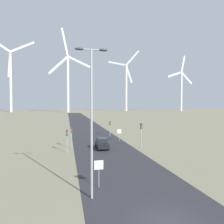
% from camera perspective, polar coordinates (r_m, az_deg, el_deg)
% --- Properties ---
extents(ground_plane, '(600.00, 600.00, 0.00)m').
position_cam_1_polar(ground_plane, '(15.58, 14.21, -26.25)').
color(ground_plane, gray).
extents(road_surface, '(10.00, 240.00, 0.01)m').
position_cam_1_polar(road_surface, '(61.06, -6.00, -4.82)').
color(road_surface, '#2D2D33').
rests_on(road_surface, ground).
extents(streetlamp, '(2.53, 0.32, 11.64)m').
position_cam_1_polar(streetlamp, '(16.86, -5.37, 1.06)').
color(streetlamp, '#93999E').
rests_on(streetlamp, ground).
extents(stop_sign_near, '(0.81, 0.07, 2.42)m').
position_cam_1_polar(stop_sign_near, '(19.85, -3.46, -14.56)').
color(stop_sign_near, '#93999E').
rests_on(stop_sign_near, ground).
extents(stop_sign_far, '(0.81, 0.07, 2.35)m').
position_cam_1_polar(stop_sign_far, '(43.50, 1.93, -5.46)').
color(stop_sign_far, '#93999E').
rests_on(stop_sign_far, ground).
extents(traffic_light_post_near_left, '(0.28, 0.34, 3.45)m').
position_cam_1_polar(traffic_light_post_near_left, '(33.82, -11.70, -6.17)').
color(traffic_light_post_near_left, '#93999E').
rests_on(traffic_light_post_near_left, ground).
extents(traffic_light_post_near_right, '(0.28, 0.34, 4.20)m').
position_cam_1_polar(traffic_light_post_near_right, '(36.21, 7.65, -4.73)').
color(traffic_light_post_near_right, '#93999E').
rests_on(traffic_light_post_near_right, ground).
extents(traffic_light_post_mid_left, '(0.28, 0.34, 3.52)m').
position_cam_1_polar(traffic_light_post_mid_left, '(36.81, -10.50, -5.40)').
color(traffic_light_post_mid_left, '#93999E').
rests_on(traffic_light_post_mid_left, ground).
extents(traffic_light_post_mid_right, '(0.28, 0.33, 3.38)m').
position_cam_1_polar(traffic_light_post_mid_right, '(50.20, -0.51, -3.47)').
color(traffic_light_post_mid_right, '#93999E').
rests_on(traffic_light_post_mid_right, ground).
extents(car_approaching, '(1.88, 4.10, 1.83)m').
position_cam_1_polar(car_approaching, '(36.13, -2.64, -8.19)').
color(car_approaching, black).
rests_on(car_approaching, ground).
extents(wind_turbine_left, '(40.17, 4.78, 67.65)m').
position_cam_1_polar(wind_turbine_left, '(219.43, -24.98, 8.72)').
color(wind_turbine_left, silver).
rests_on(wind_turbine_left, ground).
extents(wind_turbine_center, '(36.48, 18.97, 71.47)m').
position_cam_1_polar(wind_turbine_center, '(194.46, -11.45, 8.86)').
color(wind_turbine_center, silver).
rests_on(wind_turbine_center, ground).
extents(wind_turbine_right, '(29.44, 12.21, 60.57)m').
position_cam_1_polar(wind_turbine_right, '(222.14, 3.71, 7.56)').
color(wind_turbine_right, silver).
rests_on(wind_turbine_right, ground).
extents(wind_turbine_far_right, '(29.69, 4.94, 56.83)m').
position_cam_1_polar(wind_turbine_far_right, '(235.95, 17.65, 6.27)').
color(wind_turbine_far_right, silver).
rests_on(wind_turbine_far_right, ground).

